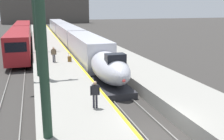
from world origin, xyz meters
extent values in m
plane|color=#33302D|center=(0.00, 0.00, 0.00)|extent=(260.00, 260.00, 0.00)
cube|color=gray|center=(-4.05, 24.75, 0.53)|extent=(4.80, 110.00, 1.05)
cube|color=gray|center=(4.05, 24.75, 0.53)|extent=(4.80, 110.00, 1.05)
cube|color=yellow|center=(-1.77, 24.75, 1.05)|extent=(0.20, 107.80, 0.01)
cube|color=slate|center=(-0.75, 27.50, 0.06)|extent=(0.08, 110.00, 0.12)
cube|color=slate|center=(0.75, 27.50, 0.06)|extent=(0.08, 110.00, 0.12)
cube|color=slate|center=(-8.85, 27.50, 0.06)|extent=(0.08, 110.00, 0.12)
cube|color=slate|center=(-7.35, 27.50, 0.06)|extent=(0.08, 110.00, 0.12)
ellipsoid|color=silver|center=(0.00, 9.39, 1.83)|extent=(2.78, 7.80, 2.56)
cube|color=#28282D|center=(0.00, 9.00, 0.28)|extent=(2.46, 6.63, 0.55)
cube|color=black|center=(0.00, 7.63, 2.90)|extent=(1.59, 1.00, 0.90)
sphere|color=#F24C4C|center=(0.00, 5.57, 1.68)|extent=(0.28, 0.28, 0.28)
cube|color=silver|center=(0.00, 18.72, 2.08)|extent=(2.90, 14.00, 3.05)
cube|color=black|center=(-1.42, 18.72, 2.62)|extent=(0.04, 11.90, 0.80)
cube|color=black|center=(1.42, 18.72, 2.62)|extent=(0.04, 11.90, 0.80)
cube|color=silver|center=(0.00, 18.72, 0.80)|extent=(2.92, 13.30, 0.24)
cube|color=black|center=(0.00, 14.24, 0.28)|extent=(2.03, 2.20, 0.56)
cube|color=black|center=(0.00, 23.20, 0.28)|extent=(2.03, 2.20, 0.56)
cube|color=silver|center=(0.00, 35.32, 2.08)|extent=(2.90, 18.00, 3.05)
cube|color=black|center=(-1.42, 35.32, 2.62)|extent=(0.04, 15.84, 0.80)
cube|color=black|center=(1.42, 35.32, 2.62)|extent=(0.04, 15.84, 0.80)
cube|color=black|center=(0.00, 29.20, 0.28)|extent=(2.03, 2.20, 0.56)
cube|color=black|center=(0.00, 41.44, 0.28)|extent=(2.03, 2.20, 0.56)
cube|color=silver|center=(0.00, 53.92, 2.08)|extent=(2.90, 18.00, 3.05)
cube|color=black|center=(-1.42, 53.92, 2.62)|extent=(0.04, 15.84, 0.80)
cube|color=black|center=(1.42, 53.92, 2.62)|extent=(0.04, 15.84, 0.80)
cube|color=black|center=(0.00, 47.80, 0.28)|extent=(2.03, 2.20, 0.56)
cube|color=black|center=(0.00, 60.04, 0.28)|extent=(2.03, 2.20, 0.56)
cube|color=maroon|center=(-8.10, 26.60, 2.15)|extent=(2.85, 18.00, 3.30)
cube|color=black|center=(-8.10, 17.64, 2.75)|extent=(2.28, 0.08, 1.10)
cube|color=black|center=(-9.49, 26.60, 2.65)|extent=(0.04, 15.30, 0.90)
cube|color=black|center=(-6.71, 26.60, 2.65)|extent=(0.04, 15.30, 0.90)
cube|color=black|center=(-8.10, 20.84, 0.26)|extent=(2.00, 2.00, 0.52)
cube|color=black|center=(-8.10, 32.36, 0.26)|extent=(2.00, 2.00, 0.52)
cube|color=maroon|center=(-8.10, 45.20, 2.15)|extent=(2.85, 18.00, 3.30)
cylinder|color=#1E3828|center=(-5.90, -0.34, 6.14)|extent=(0.44, 0.44, 10.18)
cylinder|color=#1E3828|center=(-5.90, 11.26, 5.54)|extent=(0.44, 0.44, 8.98)
cylinder|color=#1E3828|center=(-5.90, 25.90, 5.68)|extent=(0.44, 0.44, 9.25)
cylinder|color=#23232D|center=(-4.27, 16.80, 1.48)|extent=(0.13, 0.13, 0.85)
cylinder|color=#23232D|center=(-4.10, 16.78, 1.48)|extent=(0.13, 0.13, 0.85)
cube|color=brown|center=(-4.18, 16.79, 2.21)|extent=(0.40, 0.26, 0.62)
cylinder|color=brown|center=(-4.42, 16.82, 2.16)|extent=(0.09, 0.09, 0.58)
cylinder|color=brown|center=(-3.94, 16.76, 2.16)|extent=(0.09, 0.09, 0.58)
sphere|color=tan|center=(-4.18, 16.79, 2.63)|extent=(0.22, 0.22, 0.22)
cylinder|color=#23232D|center=(-2.84, 2.49, 1.48)|extent=(0.13, 0.13, 0.85)
cylinder|color=#23232D|center=(-3.01, 2.51, 1.48)|extent=(0.13, 0.13, 0.85)
cube|color=black|center=(-2.93, 2.50, 2.21)|extent=(0.40, 0.27, 0.62)
cylinder|color=black|center=(-2.69, 2.47, 2.16)|extent=(0.09, 0.09, 0.58)
cylinder|color=black|center=(-3.17, 2.53, 2.16)|extent=(0.09, 0.09, 0.58)
sphere|color=tan|center=(-2.93, 2.50, 2.63)|extent=(0.22, 0.22, 0.22)
cube|color=brown|center=(-2.50, 16.53, 1.35)|extent=(0.40, 0.22, 0.60)
cylinder|color=#262628|center=(-2.60, 16.53, 1.83)|extent=(0.02, 0.02, 0.36)
cylinder|color=#262628|center=(-2.40, 16.53, 1.83)|extent=(0.02, 0.02, 0.36)
cube|color=#262628|center=(-2.50, 16.53, 2.02)|extent=(0.22, 0.03, 0.02)
cube|color=#4C4742|center=(0.00, 102.00, 7.00)|extent=(36.00, 2.00, 14.00)
camera|label=1|loc=(-6.27, -11.82, 7.06)|focal=41.34mm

